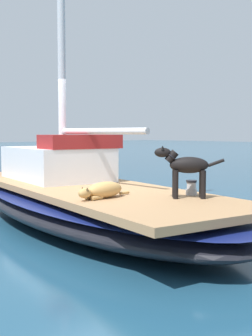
{
  "coord_description": "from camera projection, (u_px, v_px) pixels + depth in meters",
  "views": [
    {
      "loc": [
        -4.46,
        -5.97,
        1.54
      ],
      "look_at": [
        0.0,
        -1.0,
        1.01
      ],
      "focal_mm": 48.0,
      "sensor_mm": 36.0,
      "label": 1
    }
  ],
  "objects": [
    {
      "name": "deck_winch",
      "position": [
        191.0,
        188.0,
        6.31
      ],
      "size": [
        0.16,
        0.16,
        0.21
      ],
      "color": "#B7B7BC",
      "rests_on": "sailboat_main"
    },
    {
      "name": "sailboat_main",
      "position": [
        86.0,
        205.0,
        7.49
      ],
      "size": [
        3.63,
        7.54,
        0.66
      ],
      "color": "black",
      "rests_on": "ground"
    },
    {
      "name": "dog_tan",
      "position": [
        103.0,
        190.0,
        6.01
      ],
      "size": [
        0.95,
        0.32,
        0.22
      ],
      "color": "tan",
      "rests_on": "sailboat_main"
    },
    {
      "name": "ground_plane",
      "position": [
        86.0,
        225.0,
        7.51
      ],
      "size": [
        120.0,
        120.0,
        0.0
      ],
      "primitive_type": "plane",
      "color": "navy"
    },
    {
      "name": "cabin_house",
      "position": [
        59.0,
        161.0,
        8.38
      ],
      "size": [
        1.73,
        2.42,
        0.84
      ],
      "color": "silver",
      "rests_on": "sailboat_main"
    },
    {
      "name": "dog_black",
      "position": [
        186.0,
        167.0,
        5.98
      ],
      "size": [
        0.75,
        0.7,
        0.7
      ],
      "color": "black",
      "rests_on": "sailboat_main"
    }
  ]
}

